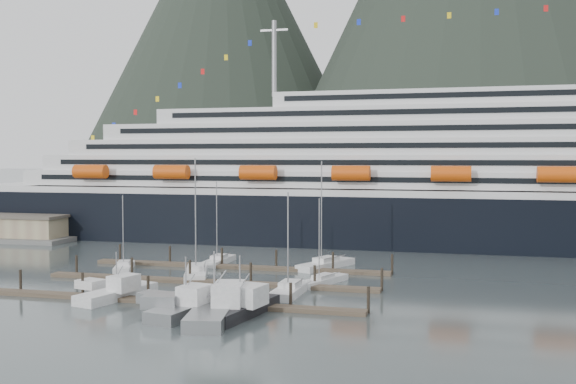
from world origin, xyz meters
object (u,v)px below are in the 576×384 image
Objects in this scene: trawler_a at (116,292)px; sailboat_h at (290,291)px; sailboat_d at (323,281)px; sailboat_g at (326,265)px; trawler_d at (239,307)px; sailboat_e at (219,261)px; cruise_ship at (468,184)px; sailboat_a at (124,268)px; trawler_c at (213,308)px; trawler_b at (185,307)px; sailboat_b at (196,273)px.

sailboat_h is at bearing -54.32° from trawler_a.
sailboat_d is at bearing -40.79° from trawler_a.
sailboat_g is 1.36× the size of trawler_d.
sailboat_g is at bearing -88.20° from sailboat_e.
cruise_ship reaches higher than trawler_a.
sailboat_a is 0.98× the size of sailboat_d.
cruise_ship reaches higher than trawler_c.
trawler_a is at bearing 170.07° from sailboat_g.
sailboat_a is 31.40m from sailboat_g.
sailboat_g is at bearing -92.93° from sailboat_a.
sailboat_e is at bearing 35.00° from trawler_d.
sailboat_g is 36.07m from trawler_b.
cruise_ship is 15.39× the size of sailboat_h.
sailboat_a is 32.26m from sailboat_d.
trawler_a is (-20.26, -7.78, 0.40)m from sailboat_h.
sailboat_b reaches higher than trawler_d.
sailboat_d is at bearing -111.94° from cruise_ship.
cruise_ship is at bearing -13.53° from trawler_b.
cruise_ship is at bearing -18.81° from trawler_a.
sailboat_e is 1.21× the size of trawler_b.
sailboat_b is at bearing -121.32° from sailboat_a.
sailboat_b is 1.46× the size of sailboat_d.
sailboat_d is at bearing -122.17° from sailboat_e.
sailboat_e is (-0.86, 11.81, -0.05)m from sailboat_b.
sailboat_g is at bearing -121.84° from cruise_ship.
sailboat_e is 1.02× the size of sailboat_h.
sailboat_b reaches higher than sailboat_h.
cruise_ship is 42.74m from sailboat_g.
sailboat_d is at bearing -30.79° from trawler_c.
sailboat_g is (-21.70, -34.95, -11.58)m from cruise_ship.
trawler_c is (-5.20, -13.77, 0.55)m from sailboat_h.
trawler_c is (-7.82, -21.74, 0.59)m from sailboat_d.
sailboat_b reaches higher than sailboat_e.
sailboat_g is 33.78m from trawler_d.
sailboat_a is at bearing -138.97° from cruise_ship.
cruise_ship is at bearing -32.29° from trawler_c.
sailboat_d is (-19.43, -48.23, -11.65)m from cruise_ship.
trawler_c is (12.22, -34.68, 0.56)m from sailboat_e.
sailboat_b is 1.40× the size of trawler_d.
sailboat_e reaches higher than trawler_a.
trawler_c is at bearing -111.28° from cruise_ship.
cruise_ship is 17.42× the size of sailboat_a.
sailboat_e is at bearing 8.99° from trawler_a.
cruise_ship is 15.08× the size of sailboat_e.
trawler_c is at bearing -163.56° from sailboat_g.
sailboat_a is 0.87× the size of sailboat_e.
sailboat_a is 1.00× the size of trawler_a.
sailboat_g is at bearing -20.71° from trawler_a.
sailboat_b is 24.19m from trawler_b.
trawler_d is (-2.66, -12.38, 0.49)m from sailboat_h.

